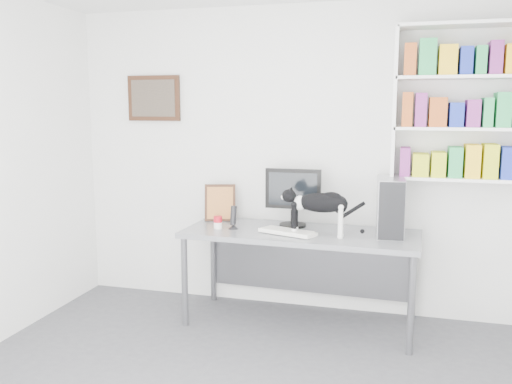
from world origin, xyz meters
TOP-DOWN VIEW (x-y plane):
  - room at (0.00, 0.00)m, footprint 4.01×4.01m
  - bookshelf at (1.40, 1.85)m, footprint 1.03×0.28m
  - wall_art at (-1.30, 1.97)m, footprint 0.52×0.04m
  - desk at (0.19, 1.56)m, footprint 1.95×0.82m
  - monitor at (0.09, 1.74)m, footprint 0.48×0.23m
  - keyboard at (0.11, 1.44)m, footprint 0.49×0.32m
  - pc_tower at (0.90, 1.66)m, footprint 0.24×0.47m
  - speaker at (-0.37, 1.50)m, footprint 0.11×0.11m
  - leaning_print at (-0.59, 1.79)m, footprint 0.30×0.18m
  - soup_can at (-0.51, 1.48)m, footprint 0.09×0.09m
  - cat at (0.36, 1.43)m, footprint 0.60×0.17m

SIDE VIEW (x-z plane):
  - desk at x=0.19m, z-range 0.00..0.80m
  - keyboard at x=0.11m, z-range 0.80..0.84m
  - soup_can at x=-0.51m, z-range 0.80..0.91m
  - speaker at x=-0.37m, z-range 0.80..1.01m
  - leaning_print at x=-0.59m, z-range 0.80..1.14m
  - cat at x=0.36m, z-range 0.80..1.17m
  - pc_tower at x=0.90m, z-range 0.80..1.26m
  - monitor at x=0.09m, z-range 0.80..1.31m
  - room at x=0.00m, z-range 0.00..2.70m
  - bookshelf at x=1.40m, z-range 1.23..2.47m
  - wall_art at x=-1.30m, z-range 1.69..2.11m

